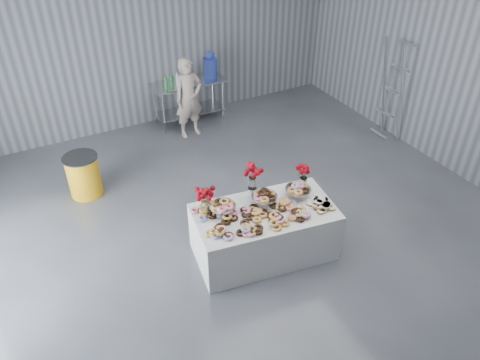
{
  "coord_description": "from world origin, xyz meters",
  "views": [
    {
      "loc": [
        -2.62,
        -4.18,
        4.7
      ],
      "look_at": [
        -0.16,
        0.44,
        1.01
      ],
      "focal_mm": 35.0,
      "sensor_mm": 36.0,
      "label": 1
    }
  ],
  "objects_px": {
    "person": "(189,98)",
    "prep_table": "(189,94)",
    "display_table": "(264,232)",
    "trash_barrel": "(84,175)",
    "water_jug": "(210,65)",
    "stepladder": "(392,91)"
  },
  "relations": [
    {
      "from": "prep_table",
      "to": "trash_barrel",
      "type": "height_order",
      "value": "prep_table"
    },
    {
      "from": "water_jug",
      "to": "stepladder",
      "type": "bearing_deg",
      "value": -42.6
    },
    {
      "from": "stepladder",
      "to": "prep_table",
      "type": "bearing_deg",
      "value": 142.28
    },
    {
      "from": "person",
      "to": "trash_barrel",
      "type": "bearing_deg",
      "value": -160.46
    },
    {
      "from": "display_table",
      "to": "water_jug",
      "type": "height_order",
      "value": "water_jug"
    },
    {
      "from": "display_table",
      "to": "water_jug",
      "type": "xyz_separation_m",
      "value": [
        1.13,
        4.13,
        0.77
      ]
    },
    {
      "from": "stepladder",
      "to": "display_table",
      "type": "bearing_deg",
      "value": -155.79
    },
    {
      "from": "person",
      "to": "prep_table",
      "type": "bearing_deg",
      "value": 63.82
    },
    {
      "from": "stepladder",
      "to": "person",
      "type": "bearing_deg",
      "value": 150.01
    },
    {
      "from": "display_table",
      "to": "person",
      "type": "xyz_separation_m",
      "value": [
        0.43,
        3.63,
        0.42
      ]
    },
    {
      "from": "person",
      "to": "trash_barrel",
      "type": "distance_m",
      "value": 2.58
    },
    {
      "from": "prep_table",
      "to": "water_jug",
      "type": "height_order",
      "value": "water_jug"
    },
    {
      "from": "water_jug",
      "to": "person",
      "type": "relative_size",
      "value": 0.35
    },
    {
      "from": "trash_barrel",
      "to": "stepladder",
      "type": "height_order",
      "value": "stepladder"
    },
    {
      "from": "water_jug",
      "to": "stepladder",
      "type": "relative_size",
      "value": 0.28
    },
    {
      "from": "prep_table",
      "to": "stepladder",
      "type": "height_order",
      "value": "stepladder"
    },
    {
      "from": "display_table",
      "to": "trash_barrel",
      "type": "height_order",
      "value": "display_table"
    },
    {
      "from": "display_table",
      "to": "prep_table",
      "type": "relative_size",
      "value": 1.27
    },
    {
      "from": "prep_table",
      "to": "person",
      "type": "bearing_deg",
      "value": -111.7
    },
    {
      "from": "stepladder",
      "to": "water_jug",
      "type": "bearing_deg",
      "value": 137.4
    },
    {
      "from": "trash_barrel",
      "to": "water_jug",
      "type": "bearing_deg",
      "value": 26.95
    },
    {
      "from": "water_jug",
      "to": "person",
      "type": "bearing_deg",
      "value": -144.35
    }
  ]
}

